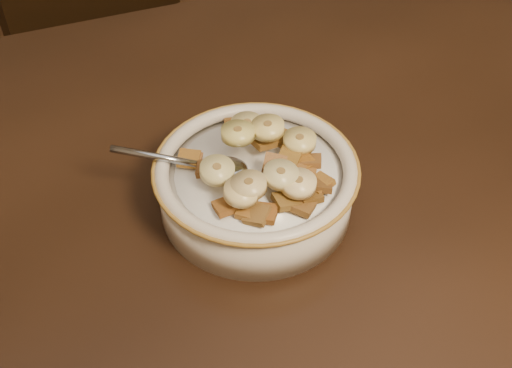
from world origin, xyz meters
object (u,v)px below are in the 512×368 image
object	(u,v)px
table	(393,214)
chair	(119,67)
cereal_bowl	(256,190)
spoon	(224,169)

from	to	relation	value
table	chair	bearing A→B (deg)	101.36
table	chair	world-z (taller)	chair
table	chair	xyz separation A→B (m)	(-0.15, 0.75, -0.26)
cereal_bowl	table	bearing A→B (deg)	-18.22
chair	cereal_bowl	xyz separation A→B (m)	(0.02, -0.71, 0.30)
table	spoon	size ratio (longest dim) A/B	31.96
table	cereal_bowl	size ratio (longest dim) A/B	7.67
table	cereal_bowl	distance (m)	0.14
table	cereal_bowl	bearing A→B (deg)	161.83
chair	table	bearing A→B (deg)	-100.83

